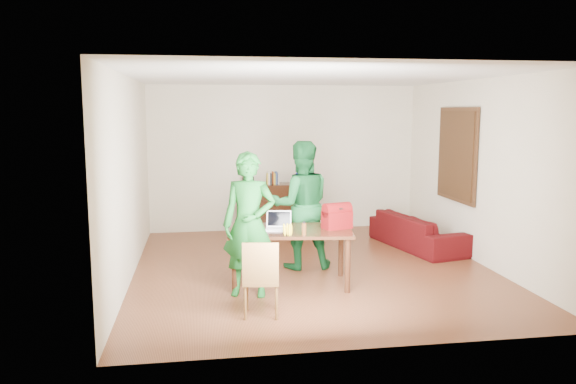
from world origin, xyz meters
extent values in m
cube|color=#472011|center=(0.00, 0.00, -0.05)|extent=(5.00, 5.50, 0.10)
cube|color=white|center=(0.00, 0.00, 2.75)|extent=(5.00, 5.50, 0.10)
cube|color=beige|center=(0.00, 2.80, 1.35)|extent=(5.00, 0.10, 2.70)
cube|color=beige|center=(0.00, -2.80, 1.35)|extent=(5.00, 0.10, 2.70)
cube|color=beige|center=(-2.55, 0.00, 1.35)|extent=(0.10, 5.50, 2.70)
cube|color=beige|center=(2.55, 0.00, 1.35)|extent=(0.10, 5.50, 2.70)
cube|color=#3F2614|center=(2.46, 0.70, 1.55)|extent=(0.04, 1.28, 1.48)
cube|color=#452914|center=(2.43, 0.70, 1.55)|extent=(0.01, 1.18, 1.36)
cube|color=black|center=(-0.20, 2.51, 0.45)|extent=(1.40, 0.45, 0.90)
cube|color=black|center=(-0.70, 2.51, 0.97)|extent=(0.20, 0.14, 0.14)
cube|color=#A3A2AC|center=(0.25, 2.51, 0.97)|extent=(0.24, 0.22, 0.14)
ellipsoid|color=#17239A|center=(0.25, 2.51, 1.08)|extent=(0.14, 0.14, 0.07)
cube|color=black|center=(-0.43, -0.66, 0.71)|extent=(1.66, 1.07, 0.04)
cylinder|color=black|center=(-1.17, -0.92, 0.34)|extent=(0.07, 0.07, 0.69)
cylinder|color=black|center=(0.22, -1.11, 0.34)|extent=(0.07, 0.07, 0.69)
cylinder|color=black|center=(-1.07, -0.21, 0.34)|extent=(0.07, 0.07, 0.69)
cylinder|color=black|center=(0.31, -0.40, 0.34)|extent=(0.07, 0.07, 0.69)
cube|color=brown|center=(-0.92, -1.71, 0.40)|extent=(0.44, 0.42, 0.04)
cube|color=brown|center=(-0.95, -1.87, 0.64)|extent=(0.39, 0.08, 0.44)
imported|color=#13561C|center=(-0.99, -1.01, 0.88)|extent=(0.73, 0.57, 1.76)
imported|color=#135625|center=(-0.15, 0.10, 0.91)|extent=(0.90, 0.71, 1.82)
cube|color=white|center=(-0.59, -0.68, 0.74)|extent=(0.36, 0.28, 0.02)
cube|color=black|center=(-0.59, -0.68, 0.85)|extent=(0.33, 0.14, 0.20)
cylinder|color=#583014|center=(-0.32, -1.02, 0.81)|extent=(0.06, 0.06, 0.17)
cube|color=#6C0B07|center=(0.18, -0.70, 0.86)|extent=(0.40, 0.30, 0.26)
imported|color=#3A0711|center=(1.95, 0.95, 0.27)|extent=(1.13, 2.00, 0.55)
camera|label=1|loc=(-1.55, -7.63, 2.25)|focal=35.00mm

